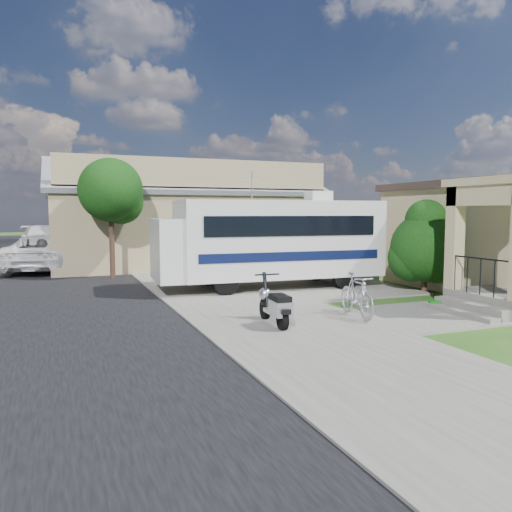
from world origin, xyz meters
name	(u,v)px	position (x,y,z in m)	size (l,w,h in m)	color
ground	(313,317)	(0.00, 0.00, 0.00)	(120.00, 120.00, 0.00)	#1B4713
street_slab	(8,280)	(-7.50, 10.00, 0.01)	(9.00, 80.00, 0.02)	black
sidewalk_slab	(179,272)	(-1.00, 10.00, 0.03)	(4.00, 80.00, 0.06)	#5B5A52
driveway_slab	(289,287)	(1.50, 4.50, 0.03)	(7.00, 6.00, 0.05)	#5B5A52
walk_slab	(440,314)	(3.00, -1.00, 0.03)	(4.00, 3.00, 0.05)	#5B5A52
warehouse	(180,223)	(0.00, 13.97, 1.99)	(12.50, 8.40, 5.04)	#877654
street_tree_a	(113,193)	(-3.70, 9.05, 3.25)	(2.44, 2.40, 4.58)	black
street_tree_b	(95,197)	(-3.70, 19.05, 3.39)	(2.44, 2.40, 4.73)	black
street_tree_c	(86,205)	(-3.70, 28.05, 3.10)	(2.44, 2.40, 4.42)	black
motorhome	(271,240)	(0.84, 4.52, 1.64)	(7.55, 2.71, 3.82)	beige
shrub	(425,245)	(5.16, 2.12, 1.51)	(2.40, 2.29, 2.94)	black
scooter	(275,306)	(-1.33, -0.71, 0.49)	(0.58, 1.67, 1.10)	black
bicycle	(357,298)	(0.85, -0.58, 0.51)	(0.48, 1.70, 1.02)	#ACACB4
pickup_truck	(45,253)	(-6.24, 12.75, 0.78)	(2.58, 5.60, 1.56)	white
van	(45,241)	(-6.39, 20.31, 0.89)	(2.51, 6.17, 1.79)	white
garden_hose	(436,305)	(3.51, -0.29, 0.10)	(0.43, 0.43, 0.19)	#166E19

